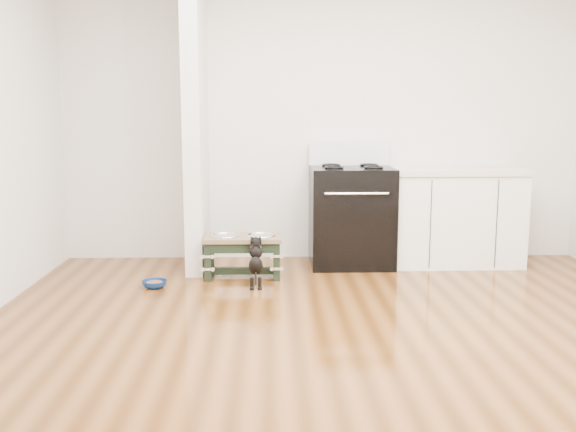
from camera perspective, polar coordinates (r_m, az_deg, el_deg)
name	(u,v)px	position (r m, az deg, el deg)	size (l,w,h in m)	color
ground	(354,346)	(4.04, 5.88, -11.45)	(5.00, 5.00, 0.00)	#4D2A0D
room_shell	(358,77)	(3.79, 6.28, 12.16)	(5.00, 5.00, 5.00)	silver
partition_wall	(196,121)	(5.88, -8.20, 8.39)	(0.15, 0.80, 2.70)	silver
oven_range	(351,215)	(6.03, 5.64, 0.13)	(0.76, 0.69, 1.14)	black
cabinet_run	(454,216)	(6.25, 14.56, -0.03)	(1.24, 0.64, 0.91)	white
dog_feeder	(243,248)	(5.58, -4.03, -2.85)	(0.67, 0.36, 0.38)	black
puppy	(256,260)	(5.28, -2.87, -3.94)	(0.12, 0.34, 0.41)	black
floor_bowl	(154,284)	(5.39, -11.78, -5.94)	(0.26, 0.26, 0.06)	navy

